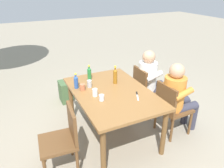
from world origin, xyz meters
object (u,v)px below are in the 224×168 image
object	(u,v)px
bottle_blue	(76,82)
cup_terracotta	(82,87)
bottle_green	(89,73)
cup_white	(95,92)
chair_far_left	(64,137)
person_in_white_shirt	(151,78)
backpack_by_near_side	(65,92)
table_knife	(137,95)
person_in_plaid_shirt	(178,95)
cup_glass	(102,98)
chair_near_right	(145,88)
chair_near_left	(171,107)
cup_steel	(89,84)
bottle_amber	(115,76)
dining_table	(112,97)

from	to	relation	value
bottle_blue	cup_terracotta	distance (m)	0.13
bottle_green	cup_white	distance (m)	0.58
chair_far_left	person_in_white_shirt	xyz separation A→B (m)	(0.70, -1.76, 0.17)
bottle_blue	backpack_by_near_side	world-z (taller)	bottle_blue
chair_far_left	table_knife	size ratio (longest dim) A/B	3.87
person_in_plaid_shirt	bottle_green	distance (m)	1.42
cup_terracotta	person_in_plaid_shirt	bearing A→B (deg)	-113.94
bottle_green	cup_glass	world-z (taller)	bottle_green
cup_terracotta	chair_near_right	bearing A→B (deg)	-84.26
chair_near_right	chair_near_left	bearing A→B (deg)	-180.00
chair_near_right	person_in_white_shirt	size ratio (longest dim) A/B	0.74
chair_near_left	cup_glass	size ratio (longest dim) A/B	10.48
chair_near_right	cup_glass	bearing A→B (deg)	116.33
cup_white	cup_glass	xyz separation A→B (m)	(-0.15, -0.03, -0.01)
chair_far_left	person_in_white_shirt	world-z (taller)	person_in_white_shirt
cup_steel	bottle_blue	bearing A→B (deg)	73.71
bottle_amber	cup_glass	world-z (taller)	bottle_amber
chair_near_left	cup_white	xyz separation A→B (m)	(0.33, 1.10, 0.33)
chair_near_right	person_in_plaid_shirt	world-z (taller)	person_in_plaid_shirt
dining_table	bottle_blue	world-z (taller)	bottle_blue
bottle_blue	cup_terracotta	xyz separation A→B (m)	(-0.10, -0.06, -0.06)
cup_white	chair_near_left	bearing A→B (deg)	-106.76
dining_table	backpack_by_near_side	xyz separation A→B (m)	(1.36, 0.40, -0.48)
dining_table	bottle_blue	distance (m)	0.58
chair_near_right	bottle_green	distance (m)	1.06
chair_far_left	cup_steel	xyz separation A→B (m)	(0.63, -0.58, 0.34)
cup_terracotta	table_knife	xyz separation A→B (m)	(-0.50, -0.63, -0.04)
chair_near_right	bottle_blue	world-z (taller)	bottle_blue
person_in_plaid_shirt	backpack_by_near_side	bearing A→B (deg)	37.90
bottle_amber	bottle_blue	bearing A→B (deg)	80.85
chair_near_left	person_in_white_shirt	bearing A→B (deg)	-8.86
person_in_plaid_shirt	backpack_by_near_side	world-z (taller)	person_in_plaid_shirt
chair_far_left	cup_glass	xyz separation A→B (m)	(0.18, -0.59, 0.32)
cup_terracotta	backpack_by_near_side	xyz separation A→B (m)	(1.13, 0.03, -0.61)
chair_near_right	person_in_plaid_shirt	xyz separation A→B (m)	(-0.70, -0.11, 0.17)
chair_near_right	bottle_amber	world-z (taller)	bottle_amber
person_in_plaid_shirt	dining_table	bearing A→B (deg)	69.55
cup_steel	cup_glass	xyz separation A→B (m)	(-0.45, -0.01, -0.01)
chair_near_left	bottle_amber	world-z (taller)	bottle_amber
dining_table	cup_white	world-z (taller)	cup_white
cup_white	bottle_amber	bearing A→B (deg)	-59.77
chair_far_left	person_in_plaid_shirt	xyz separation A→B (m)	(0.01, -1.76, 0.17)
cup_white	cup_glass	world-z (taller)	cup_white
bottle_blue	cup_steel	distance (m)	0.20
table_knife	cup_steel	bearing A→B (deg)	43.12
backpack_by_near_side	chair_near_left	bearing A→B (deg)	-144.50
dining_table	backpack_by_near_side	distance (m)	1.50
cup_terracotta	cup_glass	bearing A→B (deg)	-161.97
chair_far_left	cup_terracotta	bearing A→B (deg)	-37.91
cup_white	cup_steel	bearing A→B (deg)	-5.06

